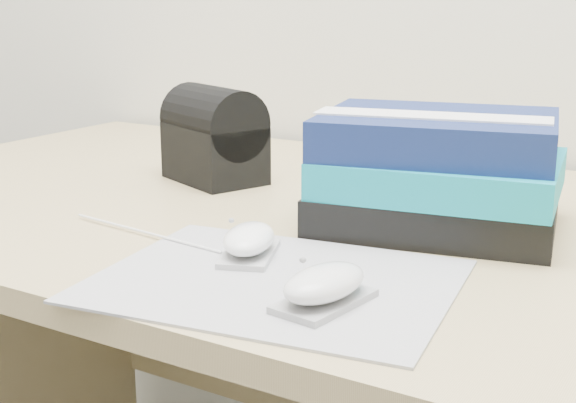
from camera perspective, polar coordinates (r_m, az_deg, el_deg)
The scene contains 7 objects.
desk at distance 1.14m, azimuth 7.34°, elevation -11.84°, with size 1.60×0.80×0.73m.
mousepad at distance 0.77m, azimuth -0.92°, elevation -5.65°, with size 0.34×0.26×0.00m, color gray.
mouse_rear at distance 0.83m, azimuth -2.78°, elevation -2.84°, with size 0.08×0.10×0.04m.
mouse_front at distance 0.71m, azimuth 2.61°, elevation -6.02°, with size 0.07×0.10×0.04m.
usb_cable at distance 0.93m, azimuth -10.13°, elevation -2.18°, with size 0.00×0.00×0.24m, color white.
book_stack at distance 0.95m, azimuth 10.60°, elevation 2.09°, with size 0.31×0.27×0.14m.
pouch at distance 1.17m, azimuth -5.27°, elevation 4.70°, with size 0.17×0.15×0.14m.
Camera 1 is at (0.40, 0.71, 1.00)m, focal length 50.00 mm.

